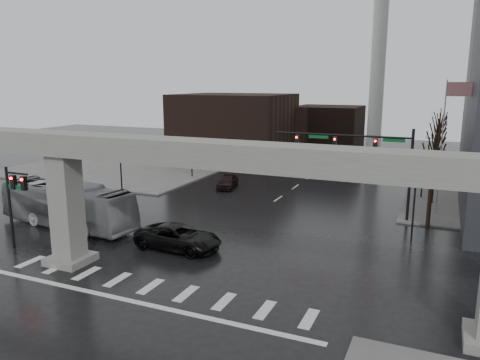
{
  "coord_description": "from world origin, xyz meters",
  "views": [
    {
      "loc": [
        15.11,
        -22.4,
        11.85
      ],
      "look_at": [
        1.19,
        9.46,
        4.5
      ],
      "focal_mm": 35.0,
      "sensor_mm": 36.0,
      "label": 1
    }
  ],
  "objects_px": {
    "signal_mast_arm": "(365,152)",
    "pickup_truck": "(178,237)",
    "city_bus": "(67,205)",
    "far_car": "(227,181)"
  },
  "relations": [
    {
      "from": "signal_mast_arm",
      "to": "pickup_truck",
      "type": "relative_size",
      "value": 1.91
    },
    {
      "from": "signal_mast_arm",
      "to": "far_car",
      "type": "xyz_separation_m",
      "value": [
        -15.86,
        5.56,
        -5.06
      ]
    },
    {
      "from": "signal_mast_arm",
      "to": "pickup_truck",
      "type": "distance_m",
      "value": 18.09
    },
    {
      "from": "pickup_truck",
      "to": "city_bus",
      "type": "xyz_separation_m",
      "value": [
        -11.2,
        1.0,
        0.95
      ]
    },
    {
      "from": "pickup_truck",
      "to": "city_bus",
      "type": "bearing_deg",
      "value": 86.6
    },
    {
      "from": "signal_mast_arm",
      "to": "city_bus",
      "type": "xyz_separation_m",
      "value": [
        -21.95,
        -12.68,
        -3.99
      ]
    },
    {
      "from": "signal_mast_arm",
      "to": "pickup_truck",
      "type": "height_order",
      "value": "signal_mast_arm"
    },
    {
      "from": "far_car",
      "to": "city_bus",
      "type": "bearing_deg",
      "value": -119.8
    },
    {
      "from": "signal_mast_arm",
      "to": "far_car",
      "type": "distance_m",
      "value": 17.55
    },
    {
      "from": "city_bus",
      "to": "far_car",
      "type": "distance_m",
      "value": 19.25
    }
  ]
}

